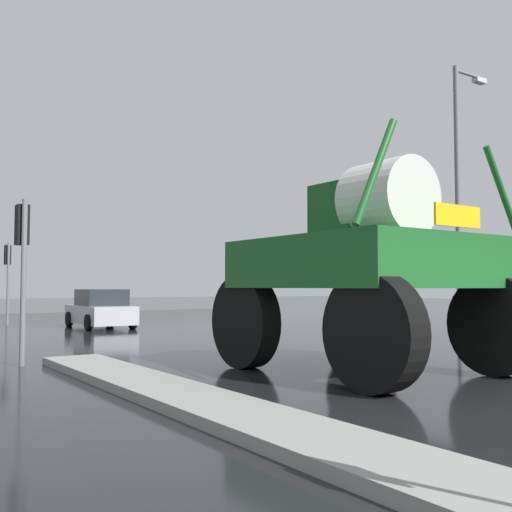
% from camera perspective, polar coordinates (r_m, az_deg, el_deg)
% --- Properties ---
extents(ground_plane, '(120.00, 120.00, 0.00)m').
position_cam_1_polar(ground_plane, '(23.31, -12.53, -6.86)').
color(ground_plane, black).
extents(median_island, '(1.16, 11.79, 0.15)m').
position_cam_1_polar(median_island, '(8.05, -4.77, -13.94)').
color(median_island, gray).
rests_on(median_island, ground).
extents(oversize_sprayer, '(4.31, 5.38, 4.22)m').
position_cam_1_polar(oversize_sprayer, '(11.58, 10.46, -1.12)').
color(oversize_sprayer, black).
rests_on(oversize_sprayer, ground).
extents(sedan_ahead, '(1.99, 4.16, 1.52)m').
position_cam_1_polar(sedan_ahead, '(24.40, -14.64, -4.98)').
color(sedan_ahead, '#B7B7BF').
rests_on(sedan_ahead, ground).
extents(traffic_signal_near_left, '(0.24, 0.54, 3.42)m').
position_cam_1_polar(traffic_signal_near_left, '(13.30, -21.43, 1.05)').
color(traffic_signal_near_left, slate).
rests_on(traffic_signal_near_left, ground).
extents(traffic_signal_near_right, '(0.24, 0.54, 3.20)m').
position_cam_1_polar(traffic_signal_near_right, '(17.83, 9.37, -0.62)').
color(traffic_signal_near_right, slate).
rests_on(traffic_signal_near_right, ground).
extents(traffic_signal_far_left, '(0.24, 0.55, 3.51)m').
position_cam_1_polar(traffic_signal_far_left, '(27.83, -22.64, -0.78)').
color(traffic_signal_far_left, slate).
rests_on(traffic_signal_far_left, ground).
extents(streetlight_near_right, '(1.58, 0.24, 8.81)m').
position_cam_1_polar(streetlight_near_right, '(20.49, 18.88, 6.21)').
color(streetlight_near_right, slate).
rests_on(streetlight_near_right, ground).
extents(roadside_barrier, '(29.16, 0.24, 0.90)m').
position_cam_1_polar(roadside_barrier, '(39.49, -21.56, -4.45)').
color(roadside_barrier, '#59595B').
rests_on(roadside_barrier, ground).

